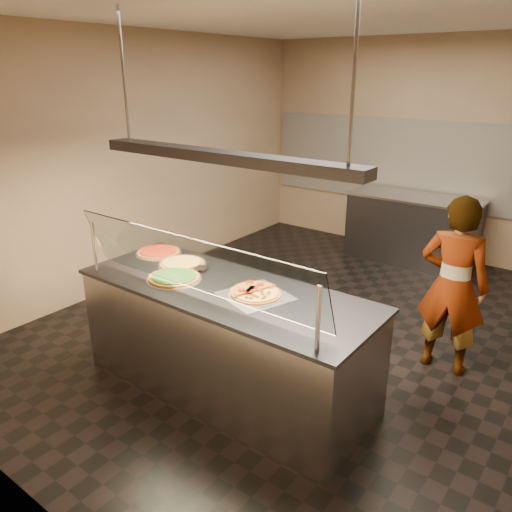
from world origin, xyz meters
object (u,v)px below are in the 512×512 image
Objects in this scene: perforated_tray at (256,295)px; pizza_spinach at (174,277)px; sneeze_guard at (192,265)px; pizza_spatula at (197,263)px; pizza_tomato at (159,252)px; half_pizza_pepperoni at (247,289)px; serving_counter at (226,340)px; heat_lamp_housing at (221,157)px; prep_table at (412,229)px; half_pizza_sausage at (266,296)px; worker at (453,286)px; pizza_cheese at (183,263)px.

perforated_tray is 1.30× the size of pizza_spinach.
sneeze_guard is 9.25× the size of pizza_spatula.
pizza_spatula reaches higher than pizza_tomato.
half_pizza_pepperoni is at bearing 179.77° from perforated_tray.
pizza_tomato is (-1.00, 0.24, 0.48)m from serving_counter.
heat_lamp_housing is at bearing 15.14° from pizza_spinach.
pizza_spatula is 0.14× the size of prep_table.
pizza_spinach is (-0.44, -0.12, 0.48)m from serving_counter.
half_pizza_pepperoni is at bearing 7.04° from heat_lamp_housing.
half_pizza_sausage is 0.24× the size of prep_table.
worker is (1.83, 1.23, -0.16)m from pizza_spatula.
pizza_spinach is at bearing 152.67° from sneeze_guard.
heat_lamp_housing is (-0.09, -3.92, 1.48)m from prep_table.
sneeze_guard is at bearing -27.33° from pizza_spinach.
heat_lamp_housing is (0.00, -0.00, 1.48)m from serving_counter.
serving_counter is 5.93× the size of pizza_cheese.
worker is (1.05, 1.41, -0.14)m from perforated_tray.
pizza_tomato is 0.18× the size of heat_lamp_housing.
sneeze_guard is 1.19m from pizza_tomato.
perforated_tray is 1.40× the size of pizza_cheese.
perforated_tray is at bearing -86.99° from prep_table.
half_pizza_pepperoni is 1.01× the size of pizza_tomato.
pizza_spinach reaches higher than serving_counter.
perforated_tray reaches higher than serving_counter.
pizza_spatula is at bearing -98.70° from prep_table.
pizza_spinach is 0.20× the size of heat_lamp_housing.
worker is (1.35, 1.77, -0.43)m from sneeze_guard.
sneeze_guard is at bearing -90.00° from heat_lamp_housing.
pizza_tomato is 0.26× the size of worker.
sneeze_guard is 0.97× the size of heat_lamp_housing.
pizza_cheese is 1.19m from heat_lamp_housing.
pizza_tomato is (-1.30, 0.21, 0.01)m from perforated_tray.
sneeze_guard is 5.38× the size of pizza_tomato.
pizza_spatula is (0.52, -0.04, 0.01)m from pizza_tomato.
pizza_cheese is at bearing -100.58° from prep_table.
sneeze_guard is 5.30× the size of half_pizza_sausage.
heat_lamp_housing is at bearing -13.27° from pizza_tomato.
sneeze_guard is at bearing -39.15° from pizza_cheese.
serving_counter is 10.25× the size of pizza_spatula.
half_pizza_pepperoni is 1.22m from pizza_tomato.
perforated_tray is at bearing -0.23° from half_pizza_pepperoni.
half_pizza_pepperoni is at bearing 47.50° from worker.
serving_counter is 0.72m from pizza_spatula.
perforated_tray is 1.39× the size of half_pizza_sausage.
half_pizza_pepperoni is (-0.09, 0.00, 0.03)m from perforated_tray.
pizza_cheese is 0.40m from pizza_tomato.
perforated_tray is at bearing 4.80° from heat_lamp_housing.
pizza_cheese and pizza_tomato have the same top height.
pizza_tomato is 0.52m from pizza_spatula.
pizza_spatula is (-0.48, 0.20, 0.49)m from serving_counter.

